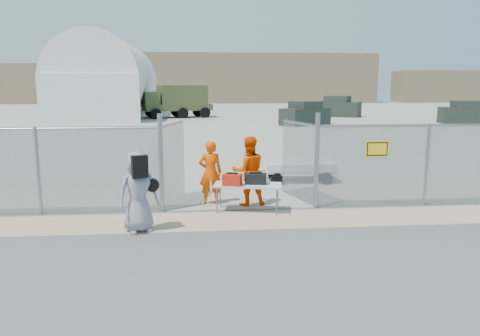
{
  "coord_description": "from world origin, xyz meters",
  "views": [
    {
      "loc": [
        -1.11,
        -9.74,
        3.18
      ],
      "look_at": [
        0.0,
        2.0,
        1.1
      ],
      "focal_mm": 35.0,
      "sensor_mm": 36.0,
      "label": 1
    }
  ],
  "objects": [
    {
      "name": "dirt_strip",
      "position": [
        0.0,
        1.0,
        0.01
      ],
      "size": [
        44.0,
        1.6,
        0.01
      ],
      "primitive_type": "cube",
      "color": "tan",
      "rests_on": "ground"
    },
    {
      "name": "black_duffel",
      "position": [
        0.38,
        1.81,
        0.85
      ],
      "size": [
        0.59,
        0.4,
        0.26
      ],
      "primitive_type": "cube",
      "rotation": [
        0.0,
        0.0,
        -0.17
      ],
      "color": "black",
      "rests_on": "folding_table"
    },
    {
      "name": "parked_vehicle_near",
      "position": [
        7.75,
        27.69,
        0.94
      ],
      "size": [
        4.52,
        3.84,
        1.88
      ],
      "primitive_type": null,
      "rotation": [
        0.0,
        0.0,
        0.58
      ],
      "color": "#252D26",
      "rests_on": "ground"
    },
    {
      "name": "quonset_hangar",
      "position": [
        -10.0,
        40.0,
        4.0
      ],
      "size": [
        9.0,
        18.0,
        8.0
      ],
      "primitive_type": null,
      "color": "silver",
      "rests_on": "ground"
    },
    {
      "name": "security_worker_left",
      "position": [
        -0.74,
        2.7,
        0.87
      ],
      "size": [
        0.63,
        0.42,
        1.73
      ],
      "primitive_type": "imported",
      "rotation": [
        0.0,
        0.0,
        3.14
      ],
      "color": "#FF4C00",
      "rests_on": "ground"
    },
    {
      "name": "orange_bag",
      "position": [
        -0.22,
        1.69,
        0.86
      ],
      "size": [
        0.53,
        0.43,
        0.29
      ],
      "primitive_type": "cube",
      "rotation": [
        0.0,
        0.0,
        -0.31
      ],
      "color": "red",
      "rests_on": "folding_table"
    },
    {
      "name": "tarmac_inside",
      "position": [
        0.0,
        42.0,
        0.01
      ],
      "size": [
        160.0,
        80.0,
        0.01
      ],
      "primitive_type": "cube",
      "color": "gray",
      "rests_on": "ground"
    },
    {
      "name": "utility_trailer",
      "position": [
        2.32,
        5.5,
        0.36
      ],
      "size": [
        3.03,
        1.65,
        0.72
      ],
      "primitive_type": null,
      "rotation": [
        0.0,
        0.0,
        -0.04
      ],
      "color": "silver",
      "rests_on": "ground"
    },
    {
      "name": "visitor",
      "position": [
        -2.39,
        0.37,
        0.9
      ],
      "size": [
        1.02,
        0.85,
        1.79
      ],
      "primitive_type": "imported",
      "rotation": [
        0.0,
        0.0,
        0.37
      ],
      "color": "gray",
      "rests_on": "ground"
    },
    {
      "name": "folding_table",
      "position": [
        0.18,
        1.79,
        0.36
      ],
      "size": [
        1.8,
        1.04,
        0.72
      ],
      "primitive_type": null,
      "rotation": [
        0.0,
        0.0,
        -0.21
      ],
      "color": "silver",
      "rests_on": "ground"
    },
    {
      "name": "military_truck",
      "position": [
        -2.9,
        37.9,
        1.6
      ],
      "size": [
        7.16,
        4.31,
        3.21
      ],
      "primitive_type": null,
      "rotation": [
        0.0,
        0.0,
        0.29
      ],
      "color": "#475129",
      "rests_on": "ground"
    },
    {
      "name": "ground",
      "position": [
        0.0,
        0.0,
        0.0
      ],
      "size": [
        160.0,
        160.0,
        0.0
      ],
      "primitive_type": "plane",
      "color": "#454545"
    },
    {
      "name": "security_worker_right",
      "position": [
        0.27,
        2.45,
        0.93
      ],
      "size": [
        0.98,
        0.81,
        1.86
      ],
      "primitive_type": "imported",
      "rotation": [
        0.0,
        0.0,
        3.26
      ],
      "color": "#FF4C00",
      "rests_on": "ground"
    },
    {
      "name": "chain_link_fence",
      "position": [
        0.0,
        2.0,
        1.1
      ],
      "size": [
        40.0,
        0.2,
        2.2
      ],
      "primitive_type": null,
      "color": "gray",
      "rests_on": "ground"
    },
    {
      "name": "distant_hills",
      "position": [
        5.0,
        78.0,
        4.5
      ],
      "size": [
        140.0,
        6.0,
        9.0
      ],
      "primitive_type": null,
      "color": "#7F684F",
      "rests_on": "ground"
    },
    {
      "name": "parked_vehicle_mid",
      "position": [
        13.5,
        37.81,
        1.05
      ],
      "size": [
        5.03,
        4.21,
        2.09
      ],
      "primitive_type": null,
      "rotation": [
        0.0,
        0.0,
        -0.56
      ],
      "color": "#252D26",
      "rests_on": "ground"
    },
    {
      "name": "parked_vehicle_far",
      "position": [
        21.76,
        28.13,
        0.94
      ],
      "size": [
        4.44,
        2.66,
        1.88
      ],
      "primitive_type": null,
      "rotation": [
        0.0,
        0.0,
        -0.2
      ],
      "color": "#252D26",
      "rests_on": "ground"
    }
  ]
}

